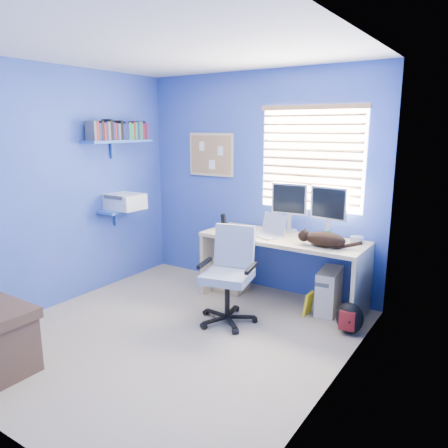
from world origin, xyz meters
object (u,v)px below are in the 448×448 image
Objects in this scene: tower_pc at (329,291)px; office_chair at (229,287)px; cat at (325,239)px; desk at (282,270)px; laptop at (266,226)px.

office_chair reaches higher than tower_pc.
tower_pc is at bearing 45.07° from office_chair.
desk is at bearing 160.03° from cat.
laptop is at bearing -161.07° from desk.
laptop is 0.73× the size of tower_pc.
tower_pc is at bearing 28.79° from laptop.
desk is at bearing 70.94° from office_chair.
office_chair is at bearing -76.77° from laptop.
desk is 0.53m from tower_pc.
tower_pc is (0.51, 0.06, -0.14)m from desk.
cat is at bearing 13.90° from laptop.
desk is 0.68m from cat.
desk reaches higher than tower_pc.
office_chair is at bearing -109.06° from desk.
desk is at bearing 37.89° from laptop.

